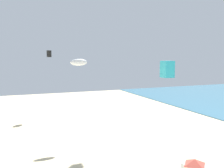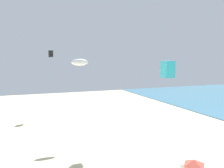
% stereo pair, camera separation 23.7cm
% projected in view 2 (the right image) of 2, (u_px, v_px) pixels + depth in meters
% --- Properties ---
extents(kite_white_parafoil, '(1.77, 0.49, 0.69)m').
position_uv_depth(kite_white_parafoil, '(80.00, 62.00, 25.38)').
color(kite_white_parafoil, white).
extents(kite_cyan_box_2, '(0.93, 0.93, 1.47)m').
position_uv_depth(kite_cyan_box_2, '(168.00, 69.00, 21.57)').
color(kite_cyan_box_2, '#2DB7CC').
extents(kite_black_box, '(0.61, 0.61, 0.96)m').
position_uv_depth(kite_black_box, '(51.00, 54.00, 36.01)').
color(kite_black_box, black).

